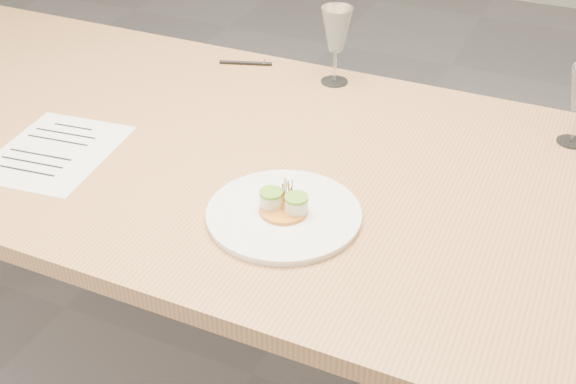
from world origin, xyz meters
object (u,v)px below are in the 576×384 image
at_px(dinner_plate, 284,213).
at_px(recipe_sheet, 55,152).
at_px(ballpoint_pen, 246,63).
at_px(wine_glass_0, 336,31).
at_px(dining_table, 244,174).

distance_m(dinner_plate, recipe_sheet, 0.58).
relative_size(ballpoint_pen, wine_glass_0, 0.70).
distance_m(dining_table, dinner_plate, 0.29).
distance_m(dining_table, wine_glass_0, 0.47).
height_order(recipe_sheet, ballpoint_pen, ballpoint_pen).
bearing_deg(ballpoint_pen, dinner_plate, -75.78).
xyz_separation_m(dining_table, recipe_sheet, (-0.38, -0.19, 0.07)).
xyz_separation_m(dinner_plate, recipe_sheet, (-0.58, 0.02, -0.01)).
xyz_separation_m(dining_table, dinner_plate, (0.20, -0.20, 0.08)).
relative_size(dinner_plate, recipe_sheet, 0.89).
distance_m(recipe_sheet, ballpoint_pen, 0.63).
bearing_deg(dinner_plate, recipe_sheet, 178.48).
height_order(recipe_sheet, wine_glass_0, wine_glass_0).
relative_size(dinner_plate, ballpoint_pen, 2.13).
height_order(dining_table, recipe_sheet, recipe_sheet).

